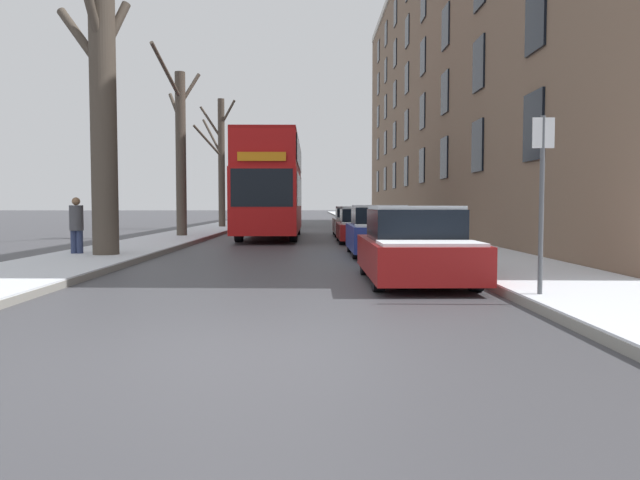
{
  "coord_description": "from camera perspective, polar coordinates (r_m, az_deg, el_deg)",
  "views": [
    {
      "loc": [
        0.66,
        -6.09,
        1.47
      ],
      "look_at": [
        0.95,
        16.4,
        0.2
      ],
      "focal_mm": 35.0,
      "sensor_mm": 36.0,
      "label": 1
    }
  ],
  "objects": [
    {
      "name": "terrace_facade_right",
      "position": [
        37.93,
        15.59,
        14.31
      ],
      "size": [
        9.1,
        50.21,
        17.66
      ],
      "color": "#7A604C",
      "rests_on": "ground"
    },
    {
      "name": "sidewalk_left",
      "position": [
        59.38,
        -6.32,
        1.87
      ],
      "size": [
        2.79,
        130.0,
        0.16
      ],
      "color": "gray",
      "rests_on": "ground"
    },
    {
      "name": "parked_car_3",
      "position": [
        29.53,
        3.05,
        1.64
      ],
      "size": [
        1.85,
        4.12,
        1.4
      ],
      "color": "silver",
      "rests_on": "ground"
    },
    {
      "name": "sidewalk_right",
      "position": [
        59.27,
        3.57,
        1.88
      ],
      "size": [
        2.79,
        130.0,
        0.16
      ],
      "color": "gray",
      "rests_on": "ground"
    },
    {
      "name": "street_sign_post",
      "position": [
        9.66,
        19.61,
        3.67
      ],
      "size": [
        0.32,
        0.07,
        2.76
      ],
      "color": "#4C4F54",
      "rests_on": "ground"
    },
    {
      "name": "bare_tree_left_1",
      "position": [
        27.56,
        -12.65,
        8.11
      ],
      "size": [
        1.56,
        3.76,
        7.76
      ],
      "color": "#4C4238",
      "rests_on": "ground"
    },
    {
      "name": "pedestrian_left_sidewalk",
      "position": [
        18.06,
        -21.37,
        1.26
      ],
      "size": [
        0.36,
        0.36,
        1.67
      ],
      "rotation": [
        0.0,
        0.0,
        6.17
      ],
      "color": "navy",
      "rests_on": "ground"
    },
    {
      "name": "oncoming_van",
      "position": [
        42.77,
        -4.1,
        3.01
      ],
      "size": [
        2.08,
        5.2,
        2.43
      ],
      "color": "white",
      "rests_on": "ground"
    },
    {
      "name": "parked_car_0",
      "position": [
        11.99,
        8.64,
        -0.63
      ],
      "size": [
        1.87,
        4.29,
        1.45
      ],
      "color": "maroon",
      "rests_on": "ground"
    },
    {
      "name": "parked_car_2",
      "position": [
        24.29,
        3.87,
        1.28
      ],
      "size": [
        1.9,
        4.02,
        1.4
      ],
      "color": "maroon",
      "rests_on": "ground"
    },
    {
      "name": "bare_tree_left_2",
      "position": [
        38.48,
        -9.08,
        7.24
      ],
      "size": [
        2.36,
        2.83,
        7.86
      ],
      "color": "#4C4238",
      "rests_on": "ground"
    },
    {
      "name": "ground_plane",
      "position": [
        6.3,
        -6.82,
        -10.31
      ],
      "size": [
        320.0,
        320.0,
        0.0
      ],
      "primitive_type": "plane",
      "color": "#424247"
    },
    {
      "name": "parked_car_1",
      "position": [
        18.24,
        5.41,
        0.73
      ],
      "size": [
        1.73,
        4.02,
        1.46
      ],
      "color": "navy",
      "rests_on": "ground"
    },
    {
      "name": "bare_tree_left_0",
      "position": [
        17.6,
        -19.28,
        11.22
      ],
      "size": [
        2.1,
        2.3,
        8.1
      ],
      "color": "#4C4238",
      "rests_on": "ground"
    },
    {
      "name": "double_decker_bus",
      "position": [
        27.81,
        -4.48,
        5.27
      ],
      "size": [
        2.52,
        10.51,
        4.35
      ],
      "color": "red",
      "rests_on": "ground"
    }
  ]
}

